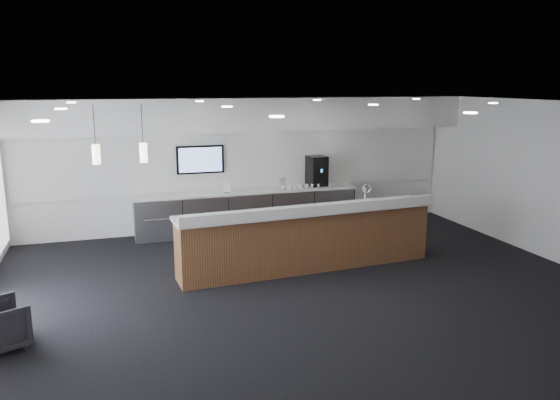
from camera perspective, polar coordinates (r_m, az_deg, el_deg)
name	(u,v)px	position (r m, az deg, el deg)	size (l,w,h in m)	color
ground	(302,287)	(9.17, 2.28, -9.05)	(10.00, 10.00, 0.00)	black
ceiling	(303,104)	(8.56, 2.45, 10.03)	(10.00, 8.00, 0.02)	black
back_wall	(243,164)	(12.52, -3.85, 3.80)	(10.00, 0.02, 3.00)	silver
right_wall	(554,182)	(11.42, 26.70, 1.71)	(0.02, 8.00, 3.00)	silver
soffit_bulkhead	(247,114)	(11.97, -3.42, 8.96)	(10.00, 0.90, 0.70)	white
alcove_panel	(244,160)	(12.48, -3.83, 4.24)	(9.80, 0.06, 1.40)	white
back_credenza	(248,211)	(12.37, -3.39, -1.12)	(5.06, 0.66, 0.95)	gray
wall_tv	(200,160)	(12.21, -8.33, 4.20)	(1.05, 0.08, 0.62)	black
pendant_left	(143,152)	(8.92, -14.13, 4.93)	(0.12, 0.12, 0.30)	#F2E5BD
pendant_right	(96,153)	(8.91, -18.64, 4.65)	(0.12, 0.12, 0.30)	#F2E5BD
ceiling_can_lights	(303,106)	(8.56, 2.45, 9.83)	(7.00, 5.00, 0.02)	silver
service_counter	(307,238)	(9.87, 2.88, -3.96)	(4.82, 1.13, 1.49)	#5B2E1E
coffee_machine	(317,171)	(12.78, 3.86, 3.05)	(0.43, 0.54, 0.70)	black
info_sign_left	(227,188)	(12.01, -5.57, 1.31)	(0.17, 0.02, 0.23)	white
info_sign_right	(282,183)	(12.36, 0.23, 1.76)	(0.20, 0.02, 0.27)	white
cup_0	(318,185)	(12.63, 3.99, 1.54)	(0.09, 0.09, 0.08)	white
cup_1	(312,186)	(12.58, 3.40, 1.50)	(0.09, 0.09, 0.08)	white
cup_2	(307,186)	(12.54, 2.80, 1.47)	(0.09, 0.09, 0.08)	white
cup_3	(301,186)	(12.49, 2.20, 1.43)	(0.09, 0.09, 0.08)	white
cup_4	(295,187)	(12.44, 1.59, 1.40)	(0.09, 0.09, 0.08)	white
cup_5	(289,187)	(12.40, 0.98, 1.36)	(0.09, 0.09, 0.08)	white
cup_6	(283,187)	(12.36, 0.36, 1.33)	(0.09, 0.09, 0.08)	white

